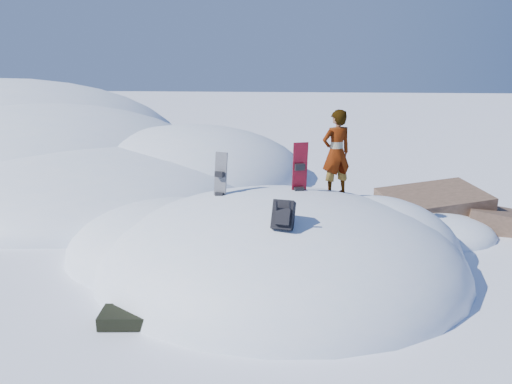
# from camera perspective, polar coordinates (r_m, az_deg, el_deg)

# --- Properties ---
(ground) EXTENTS (120.00, 120.00, 0.00)m
(ground) POSITION_cam_1_polar(r_m,az_deg,el_deg) (9.64, 2.73, -8.88)
(ground) COLOR white
(ground) RESTS_ON ground
(snow_mound) EXTENTS (8.00, 6.00, 3.00)m
(snow_mound) POSITION_cam_1_polar(r_m,az_deg,el_deg) (9.87, 1.79, -8.30)
(snow_mound) COLOR white
(snow_mound) RESTS_ON ground
(snow_ridge) EXTENTS (21.50, 18.50, 6.40)m
(snow_ridge) POSITION_cam_1_polar(r_m,az_deg,el_deg) (21.95, -24.08, 3.22)
(snow_ridge) COLOR white
(snow_ridge) RESTS_ON ground
(rock_outcrop) EXTENTS (4.68, 4.41, 1.68)m
(rock_outcrop) POSITION_cam_1_polar(r_m,az_deg,el_deg) (12.87, 20.29, -3.64)
(rock_outcrop) COLOR brown
(rock_outcrop) RESTS_ON ground
(snowboard_red) EXTENTS (0.31, 0.25, 1.53)m
(snowboard_red) POSITION_cam_1_polar(r_m,az_deg,el_deg) (9.51, 4.97, 1.24)
(snowboard_red) COLOR red
(snowboard_red) RESTS_ON snow_mound
(snowboard_dark) EXTENTS (0.30, 0.27, 1.33)m
(snowboard_dark) POSITION_cam_1_polar(r_m,az_deg,el_deg) (9.42, -4.14, 0.59)
(snowboard_dark) COLOR black
(snowboard_dark) RESTS_ON snow_mound
(backpack) EXTENTS (0.39, 0.48, 0.55)m
(backpack) POSITION_cam_1_polar(r_m,az_deg,el_deg) (7.79, 3.14, -2.68)
(backpack) COLOR black
(backpack) RESTS_ON snow_mound
(gear_pile) EXTENTS (0.97, 0.74, 0.26)m
(gear_pile) POSITION_cam_1_polar(r_m,az_deg,el_deg) (8.00, -14.23, -13.50)
(gear_pile) COLOR black
(gear_pile) RESTS_ON ground
(person) EXTENTS (0.73, 0.64, 1.69)m
(person) POSITION_cam_1_polar(r_m,az_deg,el_deg) (9.90, 9.15, 4.45)
(person) COLOR slate
(person) RESTS_ON snow_mound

